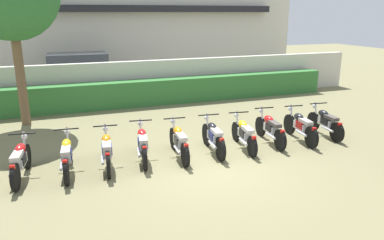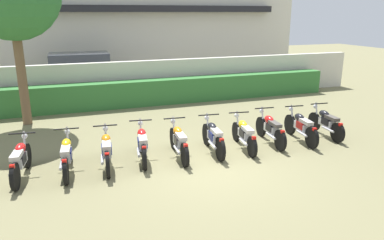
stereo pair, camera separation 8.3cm
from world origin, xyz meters
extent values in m
plane|color=olive|center=(0.00, 0.00, 0.00)|extent=(60.00, 60.00, 0.00)
cube|color=beige|center=(0.00, 16.17, 3.57)|extent=(22.17, 6.00, 7.14)
cube|color=black|center=(0.00, 12.92, 3.93)|extent=(18.63, 0.50, 0.36)
cube|color=beige|center=(0.00, 7.56, 0.88)|extent=(21.07, 0.30, 1.76)
cube|color=#337033|center=(0.00, 6.86, 0.52)|extent=(16.85, 0.70, 1.04)
cube|color=black|center=(-2.16, 10.37, 0.74)|extent=(4.55, 1.97, 1.00)
cube|color=#2D333D|center=(-2.36, 10.37, 1.57)|extent=(2.75, 1.78, 0.65)
cylinder|color=black|center=(-0.56, 11.25, 0.34)|extent=(0.69, 0.24, 0.68)
cylinder|color=black|center=(-0.61, 9.40, 0.34)|extent=(0.69, 0.24, 0.68)
cylinder|color=black|center=(-3.71, 11.34, 0.34)|extent=(0.69, 0.24, 0.68)
cylinder|color=black|center=(-3.76, 9.49, 0.34)|extent=(0.69, 0.24, 0.68)
cylinder|color=brown|center=(-4.50, 5.59, 1.64)|extent=(0.30, 0.30, 3.28)
cylinder|color=black|center=(-4.25, 1.50, 0.31)|extent=(0.17, 0.62, 0.62)
cylinder|color=black|center=(-4.41, 0.26, 0.31)|extent=(0.17, 0.62, 0.62)
cube|color=silver|center=(-4.34, 0.83, 0.46)|extent=(0.28, 0.62, 0.22)
ellipsoid|color=red|center=(-4.32, 1.00, 0.69)|extent=(0.28, 0.46, 0.22)
cube|color=beige|center=(-4.37, 0.60, 0.67)|extent=(0.27, 0.54, 0.10)
cube|color=red|center=(-4.43, 0.16, 0.59)|extent=(0.11, 0.09, 0.08)
cylinder|color=silver|center=(-4.26, 1.41, 0.63)|extent=(0.08, 0.23, 0.65)
cylinder|color=black|center=(-4.27, 1.32, 0.95)|extent=(0.60, 0.11, 0.04)
sphere|color=silver|center=(-4.25, 1.52, 0.81)|extent=(0.14, 0.14, 0.14)
cylinder|color=silver|center=(-4.49, 0.60, 0.33)|extent=(0.14, 0.55, 0.07)
cube|color=black|center=(-4.34, 0.78, 0.51)|extent=(0.28, 0.39, 0.20)
cylinder|color=black|center=(-3.25, 1.52, 0.31)|extent=(0.14, 0.62, 0.61)
cylinder|color=black|center=(-3.37, 0.19, 0.31)|extent=(0.14, 0.62, 0.61)
cube|color=silver|center=(-3.32, 0.80, 0.46)|extent=(0.25, 0.62, 0.22)
ellipsoid|color=yellow|center=(-3.30, 0.97, 0.69)|extent=(0.26, 0.46, 0.22)
cube|color=#B2ADA3|center=(-3.34, 0.58, 0.67)|extent=(0.25, 0.54, 0.10)
cube|color=red|center=(-3.38, 0.09, 0.59)|extent=(0.11, 0.09, 0.08)
cylinder|color=silver|center=(-3.26, 1.43, 0.63)|extent=(0.07, 0.23, 0.65)
cylinder|color=black|center=(-3.27, 1.34, 0.95)|extent=(0.60, 0.09, 0.04)
sphere|color=silver|center=(-3.25, 1.54, 0.81)|extent=(0.14, 0.14, 0.14)
cylinder|color=silver|center=(-3.46, 0.57, 0.33)|extent=(0.12, 0.55, 0.07)
cube|color=navy|center=(-3.32, 0.75, 0.51)|extent=(0.27, 0.38, 0.20)
cylinder|color=black|center=(-2.32, 1.43, 0.32)|extent=(0.16, 0.64, 0.64)
cylinder|color=black|center=(-2.44, 0.24, 0.32)|extent=(0.16, 0.64, 0.64)
cube|color=silver|center=(-2.38, 0.78, 0.47)|extent=(0.26, 0.62, 0.22)
ellipsoid|color=orange|center=(-2.37, 0.95, 0.70)|extent=(0.27, 0.46, 0.22)
cube|color=#B2ADA3|center=(-2.41, 0.55, 0.68)|extent=(0.25, 0.54, 0.10)
cube|color=red|center=(-2.45, 0.14, 0.60)|extent=(0.11, 0.09, 0.08)
cylinder|color=silver|center=(-2.32, 1.34, 0.64)|extent=(0.07, 0.23, 0.65)
cylinder|color=black|center=(-2.33, 1.25, 0.96)|extent=(0.60, 0.10, 0.04)
sphere|color=silver|center=(-2.31, 1.45, 0.82)|extent=(0.14, 0.14, 0.14)
cylinder|color=silver|center=(-2.53, 0.55, 0.34)|extent=(0.13, 0.55, 0.07)
cube|color=navy|center=(-2.39, 0.73, 0.52)|extent=(0.28, 0.38, 0.20)
cylinder|color=black|center=(-1.36, 1.60, 0.32)|extent=(0.18, 0.64, 0.63)
cylinder|color=black|center=(-1.55, 0.38, 0.32)|extent=(0.18, 0.64, 0.63)
cube|color=silver|center=(-1.46, 0.94, 0.47)|extent=(0.29, 0.62, 0.22)
ellipsoid|color=red|center=(-1.44, 1.11, 0.70)|extent=(0.28, 0.47, 0.22)
cube|color=#B2ADA3|center=(-1.50, 0.71, 0.68)|extent=(0.28, 0.54, 0.10)
cube|color=red|center=(-1.56, 0.28, 0.60)|extent=(0.11, 0.09, 0.08)
cylinder|color=silver|center=(-1.37, 1.51, 0.64)|extent=(0.08, 0.23, 0.65)
cylinder|color=black|center=(-1.39, 1.42, 0.96)|extent=(0.60, 0.13, 0.04)
sphere|color=silver|center=(-1.36, 1.62, 0.82)|extent=(0.14, 0.14, 0.14)
cylinder|color=silver|center=(-1.62, 0.71, 0.34)|extent=(0.15, 0.55, 0.07)
cube|color=navy|center=(-1.47, 0.89, 0.52)|extent=(0.29, 0.39, 0.20)
cylinder|color=black|center=(-0.45, 1.53, 0.30)|extent=(0.14, 0.61, 0.61)
cylinder|color=black|center=(-0.55, 0.23, 0.30)|extent=(0.14, 0.61, 0.61)
cube|color=silver|center=(-0.50, 0.83, 0.45)|extent=(0.25, 0.61, 0.22)
ellipsoid|color=orange|center=(-0.49, 1.00, 0.68)|extent=(0.25, 0.46, 0.22)
cube|color=beige|center=(-0.52, 0.60, 0.66)|extent=(0.24, 0.53, 0.10)
cube|color=red|center=(-0.56, 0.13, 0.58)|extent=(0.11, 0.09, 0.08)
cylinder|color=silver|center=(-0.46, 1.44, 0.62)|extent=(0.07, 0.23, 0.65)
cylinder|color=black|center=(-0.46, 1.35, 0.94)|extent=(0.60, 0.08, 0.04)
sphere|color=silver|center=(-0.45, 1.55, 0.80)|extent=(0.14, 0.14, 0.14)
cylinder|color=silver|center=(-0.64, 0.59, 0.32)|extent=(0.11, 0.55, 0.07)
cube|color=black|center=(-0.51, 0.78, 0.50)|extent=(0.27, 0.38, 0.20)
cylinder|color=black|center=(0.55, 1.49, 0.32)|extent=(0.15, 0.64, 0.64)
cylinder|color=black|center=(0.43, 0.27, 0.32)|extent=(0.15, 0.64, 0.64)
cube|color=silver|center=(0.48, 0.83, 0.47)|extent=(0.26, 0.62, 0.22)
ellipsoid|color=black|center=(0.50, 1.00, 0.70)|extent=(0.26, 0.46, 0.22)
cube|color=beige|center=(0.46, 0.60, 0.68)|extent=(0.25, 0.54, 0.10)
cube|color=red|center=(0.42, 0.17, 0.60)|extent=(0.11, 0.09, 0.08)
cylinder|color=silver|center=(0.54, 1.40, 0.64)|extent=(0.07, 0.23, 0.65)
cylinder|color=black|center=(0.53, 1.31, 0.96)|extent=(0.60, 0.09, 0.04)
sphere|color=silver|center=(0.55, 1.51, 0.82)|extent=(0.14, 0.14, 0.14)
cylinder|color=silver|center=(0.34, 0.59, 0.34)|extent=(0.12, 0.55, 0.07)
cube|color=navy|center=(0.48, 0.78, 0.52)|extent=(0.27, 0.38, 0.20)
cylinder|color=black|center=(1.52, 1.53, 0.29)|extent=(0.17, 0.58, 0.58)
cylinder|color=black|center=(1.33, 0.21, 0.29)|extent=(0.17, 0.58, 0.58)
cube|color=silver|center=(1.42, 0.82, 0.44)|extent=(0.28, 0.62, 0.22)
ellipsoid|color=yellow|center=(1.44, 0.99, 0.67)|extent=(0.28, 0.47, 0.22)
cube|color=beige|center=(1.38, 0.59, 0.65)|extent=(0.27, 0.54, 0.10)
cube|color=red|center=(1.32, 0.11, 0.57)|extent=(0.11, 0.09, 0.08)
cylinder|color=silver|center=(1.51, 1.44, 0.61)|extent=(0.08, 0.23, 0.65)
cylinder|color=black|center=(1.49, 1.35, 0.93)|extent=(0.60, 0.12, 0.04)
sphere|color=silver|center=(1.52, 1.55, 0.79)|extent=(0.14, 0.14, 0.14)
cylinder|color=silver|center=(1.26, 0.59, 0.31)|extent=(0.15, 0.55, 0.07)
cube|color=black|center=(1.41, 0.77, 0.49)|extent=(0.29, 0.39, 0.20)
cylinder|color=black|center=(2.44, 1.67, 0.30)|extent=(0.16, 0.62, 0.61)
cylinder|color=black|center=(2.29, 0.36, 0.30)|extent=(0.16, 0.62, 0.61)
cube|color=silver|center=(2.36, 0.97, 0.45)|extent=(0.26, 0.62, 0.22)
ellipsoid|color=red|center=(2.38, 1.14, 0.68)|extent=(0.27, 0.46, 0.22)
cube|color=#4C4742|center=(2.34, 0.74, 0.66)|extent=(0.26, 0.54, 0.10)
cube|color=red|center=(2.28, 0.26, 0.58)|extent=(0.11, 0.09, 0.08)
cylinder|color=silver|center=(2.43, 1.59, 0.62)|extent=(0.07, 0.23, 0.65)
cylinder|color=black|center=(2.42, 1.50, 0.94)|extent=(0.60, 0.10, 0.04)
sphere|color=silver|center=(2.44, 1.69, 0.80)|extent=(0.14, 0.14, 0.14)
cylinder|color=silver|center=(2.21, 0.73, 0.32)|extent=(0.13, 0.55, 0.07)
cube|color=black|center=(2.36, 0.92, 0.50)|extent=(0.28, 0.38, 0.20)
cylinder|color=black|center=(3.40, 1.53, 0.32)|extent=(0.17, 0.64, 0.63)
cylinder|color=black|center=(3.24, 0.22, 0.32)|extent=(0.17, 0.64, 0.63)
cube|color=silver|center=(3.31, 0.83, 0.47)|extent=(0.27, 0.62, 0.22)
ellipsoid|color=black|center=(3.34, 1.00, 0.70)|extent=(0.27, 0.46, 0.22)
cube|color=#B2ADA3|center=(3.28, 0.60, 0.68)|extent=(0.26, 0.54, 0.10)
cube|color=red|center=(3.22, 0.13, 0.60)|extent=(0.11, 0.09, 0.08)
cylinder|color=silver|center=(3.39, 1.44, 0.64)|extent=(0.08, 0.23, 0.65)
cylinder|color=black|center=(3.38, 1.36, 0.96)|extent=(0.60, 0.11, 0.04)
sphere|color=silver|center=(3.41, 1.55, 0.82)|extent=(0.14, 0.14, 0.14)
cylinder|color=silver|center=(3.16, 0.60, 0.34)|extent=(0.14, 0.55, 0.07)
cube|color=#A51414|center=(3.31, 0.78, 0.52)|extent=(0.28, 0.39, 0.20)
cylinder|color=black|center=(4.37, 1.60, 0.30)|extent=(0.14, 0.61, 0.60)
cylinder|color=black|center=(4.27, 0.39, 0.30)|extent=(0.14, 0.61, 0.60)
cube|color=silver|center=(4.32, 0.94, 0.45)|extent=(0.25, 0.61, 0.22)
ellipsoid|color=black|center=(4.33, 1.11, 0.68)|extent=(0.26, 0.46, 0.22)
cube|color=#4C4742|center=(4.30, 0.71, 0.66)|extent=(0.24, 0.53, 0.10)
cube|color=red|center=(4.26, 0.29, 0.58)|extent=(0.11, 0.09, 0.08)
cylinder|color=silver|center=(4.37, 1.51, 0.62)|extent=(0.07, 0.23, 0.65)
cylinder|color=black|center=(4.36, 1.42, 0.94)|extent=(0.60, 0.09, 0.04)
sphere|color=silver|center=(4.37, 1.62, 0.80)|extent=(0.14, 0.14, 0.14)
cylinder|color=silver|center=(4.18, 0.70, 0.32)|extent=(0.12, 0.55, 0.07)
cube|color=black|center=(4.31, 0.89, 0.50)|extent=(0.27, 0.38, 0.20)
camera|label=1|loc=(-3.37, -7.88, 3.71)|focal=34.55mm
camera|label=2|loc=(-3.29, -7.90, 3.71)|focal=34.55mm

